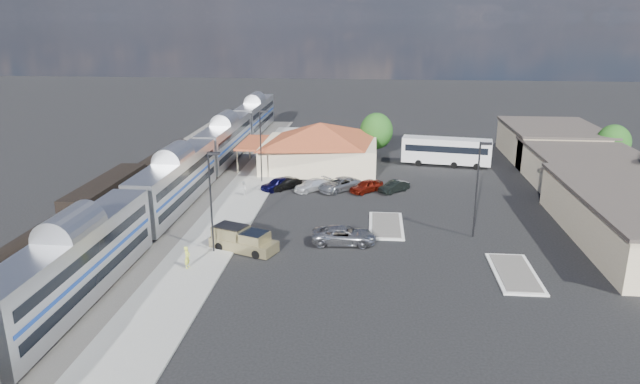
# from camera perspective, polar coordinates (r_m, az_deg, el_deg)

# --- Properties ---
(ground) EXTENTS (280.00, 280.00, 0.00)m
(ground) POSITION_cam_1_polar(r_m,az_deg,el_deg) (54.33, 2.43, -4.05)
(ground) COLOR black
(ground) RESTS_ON ground
(railbed) EXTENTS (16.00, 100.00, 0.12)m
(railbed) POSITION_cam_1_polar(r_m,az_deg,el_deg) (66.07, -15.70, -0.75)
(railbed) COLOR #4C4944
(railbed) RESTS_ON ground
(platform) EXTENTS (5.50, 92.00, 0.18)m
(platform) POSITION_cam_1_polar(r_m,az_deg,el_deg) (61.59, -8.50, -1.55)
(platform) COLOR gray
(platform) RESTS_ON ground
(passenger_train) EXTENTS (3.00, 104.00, 5.55)m
(passenger_train) POSITION_cam_1_polar(r_m,az_deg,el_deg) (61.67, -14.23, 0.83)
(passenger_train) COLOR silver
(passenger_train) RESTS_ON ground
(freight_cars) EXTENTS (2.80, 46.00, 4.00)m
(freight_cars) POSITION_cam_1_polar(r_m,az_deg,el_deg) (61.24, -20.50, -0.78)
(freight_cars) COLOR black
(freight_cars) RESTS_ON ground
(station_depot) EXTENTS (18.35, 12.24, 6.20)m
(station_depot) POSITION_cam_1_polar(r_m,az_deg,el_deg) (76.73, -0.03, 4.71)
(station_depot) COLOR beige
(station_depot) RESTS_ON ground
(buildings_east) EXTENTS (14.40, 51.40, 4.80)m
(buildings_east) POSITION_cam_1_polar(r_m,az_deg,el_deg) (71.90, 25.98, 1.40)
(buildings_east) COLOR #C6B28C
(buildings_east) RESTS_ON ground
(traffic_island_south) EXTENTS (3.30, 7.50, 0.21)m
(traffic_island_south) POSITION_cam_1_polar(r_m,az_deg,el_deg) (56.14, 6.62, -3.33)
(traffic_island_south) COLOR silver
(traffic_island_south) RESTS_ON ground
(traffic_island_north) EXTENTS (3.30, 7.50, 0.21)m
(traffic_island_north) POSITION_cam_1_polar(r_m,az_deg,el_deg) (48.29, 18.90, -7.68)
(traffic_island_north) COLOR silver
(traffic_island_north) RESTS_ON ground
(lamp_plat_s) EXTENTS (1.08, 0.25, 9.00)m
(lamp_plat_s) POSITION_cam_1_polar(r_m,az_deg,el_deg) (48.69, -10.79, -0.23)
(lamp_plat_s) COLOR black
(lamp_plat_s) RESTS_ON ground
(lamp_plat_n) EXTENTS (1.08, 0.25, 9.00)m
(lamp_plat_n) POSITION_cam_1_polar(r_m,az_deg,el_deg) (69.42, -5.89, 5.16)
(lamp_plat_n) COLOR black
(lamp_plat_n) RESTS_ON ground
(lamp_lot) EXTENTS (1.08, 0.25, 9.00)m
(lamp_lot) POSITION_cam_1_polar(r_m,az_deg,el_deg) (53.48, 15.55, 1.01)
(lamp_lot) COLOR black
(lamp_lot) RESTS_ON ground
(tree_east_c) EXTENTS (4.41, 4.41, 6.21)m
(tree_east_c) POSITION_cam_1_polar(r_m,az_deg,el_deg) (84.39, 27.26, 4.38)
(tree_east_c) COLOR #382314
(tree_east_c) RESTS_ON ground
(tree_depot) EXTENTS (4.71, 4.71, 6.63)m
(tree_depot) POSITION_cam_1_polar(r_m,az_deg,el_deg) (82.12, 5.65, 6.09)
(tree_depot) COLOR #382314
(tree_depot) RESTS_ON ground
(pickup_truck) EXTENTS (6.31, 4.19, 2.05)m
(pickup_truck) POSITION_cam_1_polar(r_m,az_deg,el_deg) (50.22, -7.64, -4.82)
(pickup_truck) COLOR #978A5D
(pickup_truck) RESTS_ON ground
(suv) EXTENTS (5.91, 2.91, 1.61)m
(suv) POSITION_cam_1_polar(r_m,az_deg,el_deg) (51.38, 2.42, -4.36)
(suv) COLOR gray
(suv) RESTS_ON ground
(coach_bus) EXTENTS (12.16, 4.49, 3.82)m
(coach_bus) POSITION_cam_1_polar(r_m,az_deg,el_deg) (79.90, 12.51, 4.12)
(coach_bus) COLOR white
(coach_bus) RESTS_ON ground
(person_a) EXTENTS (0.50, 0.71, 1.84)m
(person_a) POSITION_cam_1_polar(r_m,az_deg,el_deg) (47.34, -13.14, -6.36)
(person_a) COLOR #CCD843
(person_a) RESTS_ON platform
(person_b) EXTENTS (0.77, 0.92, 1.68)m
(person_b) POSITION_cam_1_polar(r_m,az_deg,el_deg) (65.07, -7.69, 0.36)
(person_b) COLOR silver
(person_b) RESTS_ON platform
(parked_car_a) EXTENTS (4.36, 4.28, 1.49)m
(parked_car_a) POSITION_cam_1_polar(r_m,az_deg,el_deg) (67.48, -4.21, 0.83)
(parked_car_a) COLOR #0D0B3A
(parked_car_a) RESTS_ON ground
(parked_car_b) EXTENTS (3.95, 3.84, 1.35)m
(parked_car_b) POSITION_cam_1_polar(r_m,az_deg,el_deg) (67.66, -3.49, 0.83)
(parked_car_b) COLOR black
(parked_car_b) RESTS_ON ground
(parked_car_c) EXTENTS (4.66, 4.54, 1.34)m
(parked_car_c) POSITION_cam_1_polar(r_m,az_deg,el_deg) (66.97, -0.82, 0.69)
(parked_car_c) COLOR white
(parked_car_c) RESTS_ON ground
(parked_car_d) EXTENTS (5.63, 5.61, 1.51)m
(parked_car_d) POSITION_cam_1_polar(r_m,az_deg,el_deg) (66.98, 1.93, 0.76)
(parked_car_d) COLOR gray
(parked_car_d) RESTS_ON ground
(parked_car_e) EXTENTS (4.33, 4.25, 1.47)m
(parked_car_e) POSITION_cam_1_polar(r_m,az_deg,el_deg) (66.60, 4.66, 0.60)
(parked_car_e) COLOR maroon
(parked_car_e) RESTS_ON ground
(parked_car_f) EXTENTS (3.84, 3.80, 1.32)m
(parked_car_f) POSITION_cam_1_polar(r_m,az_deg,el_deg) (66.96, 7.40, 0.53)
(parked_car_f) COLOR black
(parked_car_f) RESTS_ON ground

